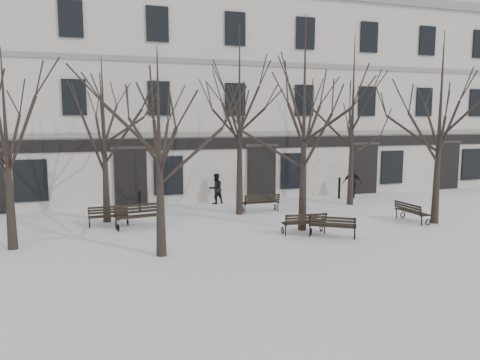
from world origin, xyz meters
name	(u,v)px	position (x,y,z in m)	size (l,w,h in m)	color
ground	(248,239)	(0.00, 0.00, 0.00)	(100.00, 100.00, 0.00)	white
building	(180,100)	(0.00, 12.96, 5.52)	(40.40, 10.20, 11.40)	beige
tree_0	(5,125)	(-8.03, 1.21, 4.17)	(4.67, 4.67, 6.68)	black
tree_1	(159,128)	(-3.36, -1.13, 4.11)	(4.60, 4.60, 6.58)	black
tree_2	(304,98)	(2.49, 0.68, 5.19)	(5.81, 5.81, 8.30)	black
tree_3	(441,105)	(8.36, 0.07, 4.95)	(5.55, 5.55, 7.93)	black
tree_4	(103,120)	(-4.82, 4.62, 4.34)	(4.86, 4.86, 6.94)	black
tree_5	(240,98)	(1.08, 4.38, 5.33)	(5.97, 5.97, 8.52)	black
tree_6	(353,100)	(7.29, 5.01, 5.34)	(5.98, 5.98, 8.54)	black
bench_0	(139,215)	(-3.62, 3.02, 0.52)	(1.99, 0.97, 0.96)	black
bench_1	(304,222)	(2.27, 0.03, 0.46)	(1.72, 0.75, 0.84)	black
bench_2	(332,225)	(3.00, -0.82, 0.47)	(1.73, 1.44, 0.86)	black
bench_3	(108,215)	(-4.79, 3.83, 0.44)	(1.62, 0.63, 0.80)	black
bench_4	(261,202)	(2.21, 4.58, 0.48)	(1.76, 0.65, 0.88)	black
bench_5	(411,211)	(7.56, 0.58, 0.46)	(0.66, 1.70, 0.84)	black
bollard_a	(140,201)	(-3.25, 6.35, 0.55)	(0.13, 0.13, 1.03)	black
bollard_b	(339,187)	(7.66, 6.76, 0.64)	(0.15, 0.15, 1.19)	black
pedestrian_b	(216,204)	(0.76, 7.36, 0.00)	(0.77, 0.60, 1.59)	black
pedestrian_c	(352,198)	(8.43, 6.70, 0.00)	(1.01, 0.42, 1.72)	black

